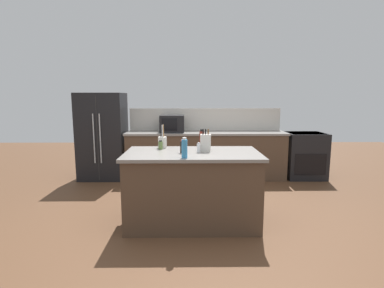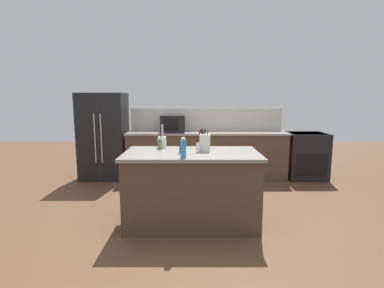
{
  "view_description": "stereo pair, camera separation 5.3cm",
  "coord_description": "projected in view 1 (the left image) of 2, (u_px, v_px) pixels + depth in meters",
  "views": [
    {
      "loc": [
        -0.05,
        -3.73,
        1.64
      ],
      "look_at": [
        0.0,
        0.35,
        0.99
      ],
      "focal_mm": 28.0,
      "sensor_mm": 36.0,
      "label": 1
    },
    {
      "loc": [
        0.01,
        -3.73,
        1.64
      ],
      "look_at": [
        0.0,
        0.35,
        0.99
      ],
      "focal_mm": 28.0,
      "sensor_mm": 36.0,
      "label": 2
    }
  ],
  "objects": [
    {
      "name": "microwave",
      "position": [
        172.0,
        124.0,
        5.94
      ],
      "size": [
        0.48,
        0.39,
        0.34
      ],
      "color": "black",
      "rests_on": "back_counter_run"
    },
    {
      "name": "refrigerator",
      "position": [
        103.0,
        136.0,
        6.01
      ],
      "size": [
        0.89,
        0.75,
        1.71
      ],
      "color": "black",
      "rests_on": "ground_plane"
    },
    {
      "name": "knife_block",
      "position": [
        206.0,
        143.0,
        3.84
      ],
      "size": [
        0.14,
        0.11,
        0.29
      ],
      "rotation": [
        0.0,
        0.0,
        -0.12
      ],
      "color": "beige",
      "rests_on": "kitchen_island"
    },
    {
      "name": "dish_soap_bottle",
      "position": [
        184.0,
        148.0,
        3.42
      ],
      "size": [
        0.07,
        0.07,
        0.24
      ],
      "color": "#3384BC",
      "rests_on": "kitchen_island"
    },
    {
      "name": "utensil_crock",
      "position": [
        162.0,
        142.0,
        4.12
      ],
      "size": [
        0.12,
        0.12,
        0.32
      ],
      "color": "beige",
      "rests_on": "kitchen_island"
    },
    {
      "name": "spice_jar_oregano",
      "position": [
        161.0,
        145.0,
        4.0
      ],
      "size": [
        0.06,
        0.06,
        0.12
      ],
      "color": "#567038",
      "rests_on": "kitchen_island"
    },
    {
      "name": "range_oven",
      "position": [
        305.0,
        155.0,
        6.07
      ],
      "size": [
        0.76,
        0.65,
        0.92
      ],
      "color": "black",
      "rests_on": "ground_plane"
    },
    {
      "name": "salt_shaker",
      "position": [
        199.0,
        148.0,
        3.78
      ],
      "size": [
        0.05,
        0.05,
        0.12
      ],
      "color": "silver",
      "rests_on": "kitchen_island"
    },
    {
      "name": "wall_backsplash",
      "position": [
        205.0,
        119.0,
        6.25
      ],
      "size": [
        3.14,
        0.03,
        0.46
      ],
      "primitive_type": "cube",
      "color": "beige",
      "rests_on": "back_counter_run"
    },
    {
      "name": "soy_sauce_bottle",
      "position": [
        182.0,
        147.0,
        3.75
      ],
      "size": [
        0.06,
        0.06,
        0.16
      ],
      "color": "black",
      "rests_on": "kitchen_island"
    },
    {
      "name": "back_counter_run",
      "position": [
        206.0,
        155.0,
        6.05
      ],
      "size": [
        3.18,
        0.66,
        0.94
      ],
      "color": "#4C3828",
      "rests_on": "ground_plane"
    },
    {
      "name": "vinegar_bottle",
      "position": [
        202.0,
        140.0,
        4.0
      ],
      "size": [
        0.07,
        0.07,
        0.27
      ],
      "color": "maroon",
      "rests_on": "kitchen_island"
    },
    {
      "name": "kitchen_island",
      "position": [
        192.0,
        188.0,
        3.87
      ],
      "size": [
        1.71,
        0.93,
        0.94
      ],
      "color": "#4C3828",
      "rests_on": "ground_plane"
    },
    {
      "name": "ground_plane",
      "position": [
        192.0,
        222.0,
        3.94
      ],
      "size": [
        14.0,
        14.0,
        0.0
      ],
      "primitive_type": "plane",
      "color": "brown"
    }
  ]
}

